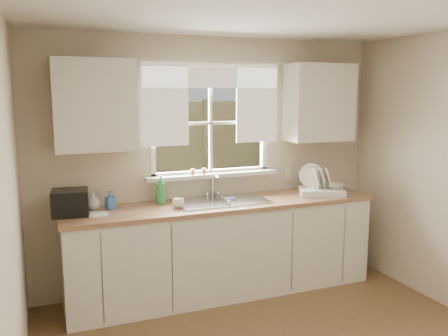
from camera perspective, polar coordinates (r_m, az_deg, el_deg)
name	(u,v)px	position (r m, az deg, el deg)	size (l,w,h in m)	color
room_walls	(327,212)	(3.00, 12.26, -5.21)	(3.62, 4.02, 2.50)	beige
ceiling	(328,0)	(3.00, 12.41, 19.12)	(3.60, 4.00, 0.02)	silver
window	(211,140)	(4.78, -1.56, 3.42)	(1.38, 0.16, 1.06)	white
curtains	(213,95)	(4.71, -1.36, 8.79)	(1.50, 0.03, 0.81)	white
base_cabinets	(223,249)	(4.72, -0.14, -9.76)	(3.00, 0.62, 0.87)	silver
countertop	(223,204)	(4.59, -0.14, -4.38)	(3.04, 0.65, 0.04)	#986D4C
upper_cabinet_left	(94,105)	(4.32, -15.34, 7.31)	(0.70, 0.33, 0.80)	silver
upper_cabinet_right	(319,103)	(5.12, 11.42, 7.72)	(0.70, 0.33, 0.80)	silver
wall_outlet	(288,174)	(5.19, 7.68, -0.71)	(0.08, 0.01, 0.12)	beige
sill_jars	(198,172)	(4.71, -3.11, -0.42)	(0.16, 0.04, 0.06)	brown
backyard	(136,23)	(11.20, -10.55, 16.80)	(20.00, 10.00, 6.13)	#335421
sink	(222,209)	(4.63, -0.28, -4.92)	(0.88, 0.52, 0.40)	#B7B7BC
dish_rack	(321,188)	(5.04, 11.56, -2.34)	(0.55, 0.49, 0.31)	white
bowl	(334,186)	(5.06, 13.08, -2.11)	(0.19, 0.19, 0.05)	silver
soap_bottle_a	(161,189)	(4.56, -7.62, -2.57)	(0.10, 0.10, 0.27)	#2E8E45
soap_bottle_b	(110,200)	(4.44, -13.55, -3.75)	(0.08, 0.08, 0.17)	#3369BF
soap_bottle_c	(93,201)	(4.44, -15.49, -3.84)	(0.13, 0.13, 0.16)	beige
saucer	(97,214)	(4.27, -15.08, -5.40)	(0.20, 0.20, 0.01)	white
cup	(178,203)	(4.39, -5.53, -4.23)	(0.11, 0.11, 0.08)	white
black_appliance	(70,203)	(4.31, -18.02, -3.97)	(0.30, 0.26, 0.22)	black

